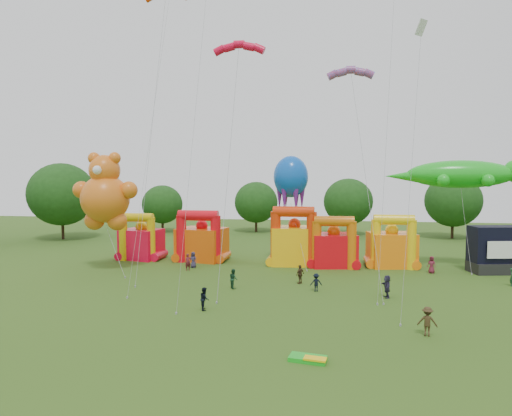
# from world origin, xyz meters

# --- Properties ---
(ground) EXTENTS (160.00, 160.00, 0.00)m
(ground) POSITION_xyz_m (0.00, 0.00, 0.00)
(ground) COLOR #315217
(ground) RESTS_ON ground
(tree_ring) EXTENTS (122.27, 124.36, 12.07)m
(tree_ring) POSITION_xyz_m (-1.17, 0.61, 6.26)
(tree_ring) COLOR #352314
(tree_ring) RESTS_ON ground
(bouncy_castle_0) EXTENTS (5.16, 4.51, 5.66)m
(bouncy_castle_0) POSITION_xyz_m (-17.81, 28.06, 2.17)
(bouncy_castle_0) COLOR red
(bouncy_castle_0) RESTS_ON ground
(bouncy_castle_1) EXTENTS (6.03, 5.22, 6.07)m
(bouncy_castle_1) POSITION_xyz_m (-10.39, 28.36, 2.30)
(bouncy_castle_1) COLOR #DF500C
(bouncy_castle_1) RESTS_ON ground
(bouncy_castle_2) EXTENTS (5.41, 4.48, 6.68)m
(bouncy_castle_2) POSITION_xyz_m (0.67, 27.48, 2.54)
(bouncy_castle_2) COLOR #FFB50D
(bouncy_castle_2) RESTS_ON ground
(bouncy_castle_3) EXTENTS (5.31, 4.51, 5.70)m
(bouncy_castle_3) POSITION_xyz_m (5.06, 27.02, 2.18)
(bouncy_castle_3) COLOR red
(bouncy_castle_3) RESTS_ON ground
(bouncy_castle_4) EXTENTS (5.37, 4.61, 5.87)m
(bouncy_castle_4) POSITION_xyz_m (11.39, 27.88, 2.24)
(bouncy_castle_4) COLOR orange
(bouncy_castle_4) RESTS_ON ground
(stage_trailer) EXTENTS (7.84, 4.19, 4.87)m
(stage_trailer) POSITION_xyz_m (22.76, 26.63, 2.34)
(stage_trailer) COLOR black
(stage_trailer) RESTS_ON ground
(teddy_bear_kite) EXTENTS (7.09, 5.66, 12.58)m
(teddy_bear_kite) POSITION_xyz_m (-18.27, 20.72, 6.75)
(teddy_bear_kite) COLOR orange
(teddy_bear_kite) RESTS_ON ground
(gecko_kite) EXTENTS (14.55, 5.67, 11.83)m
(gecko_kite) POSITION_xyz_m (18.41, 27.84, 9.49)
(gecko_kite) COLOR green
(gecko_kite) RESTS_ON ground
(octopus_kite) EXTENTS (4.19, 6.71, 12.40)m
(octopus_kite) POSITION_xyz_m (0.65, 27.56, 6.69)
(octopus_kite) COLOR blue
(octopus_kite) RESTS_ON ground
(parafoil_kites) EXTENTS (22.67, 10.98, 29.29)m
(parafoil_kites) POSITION_xyz_m (-0.72, 16.25, 11.65)
(parafoil_kites) COLOR red
(parafoil_kites) RESTS_ON ground
(diamond_kites) EXTENTS (23.60, 11.54, 38.54)m
(diamond_kites) POSITION_xyz_m (0.55, 12.75, 15.80)
(diamond_kites) COLOR #C03309
(diamond_kites) RESTS_ON ground
(folded_kite_bundle) EXTENTS (2.14, 1.35, 0.31)m
(folded_kite_bundle) POSITION_xyz_m (3.32, 0.59, 0.14)
(folded_kite_bundle) COLOR green
(folded_kite_bundle) RESTS_ON ground
(spectator_0) EXTENTS (0.96, 0.74, 1.73)m
(spectator_0) POSITION_xyz_m (-10.10, 24.03, 0.87)
(spectator_0) COLOR #2F2944
(spectator_0) RESTS_ON ground
(spectator_1) EXTENTS (0.77, 0.73, 1.78)m
(spectator_1) POSITION_xyz_m (-10.22, 22.51, 0.89)
(spectator_1) COLOR maroon
(spectator_1) RESTS_ON ground
(spectator_2) EXTENTS (1.00, 1.07, 1.75)m
(spectator_2) POSITION_xyz_m (-3.92, 15.69, 0.88)
(spectator_2) COLOR #183C23
(spectator_2) RESTS_ON ground
(spectator_3) EXTENTS (1.12, 0.78, 1.57)m
(spectator_3) POSITION_xyz_m (3.38, 15.72, 0.79)
(spectator_3) COLOR black
(spectator_3) RESTS_ON ground
(spectator_4) EXTENTS (0.97, 1.10, 1.78)m
(spectator_4) POSITION_xyz_m (1.86, 18.36, 0.89)
(spectator_4) COLOR #45301B
(spectator_4) RESTS_ON ground
(spectator_5) EXTENTS (0.75, 1.80, 1.88)m
(spectator_5) POSITION_xyz_m (9.19, 14.52, 0.94)
(spectator_5) COLOR #2B263F
(spectator_5) RESTS_ON ground
(spectator_6) EXTENTS (1.03, 0.94, 1.77)m
(spectator_6) POSITION_xyz_m (14.98, 25.00, 0.89)
(spectator_6) COLOR maroon
(spectator_6) RESTS_ON ground
(spectator_7) EXTENTS (0.63, 0.72, 1.65)m
(spectator_7) POSITION_xyz_m (20.98, 20.38, 0.83)
(spectator_7) COLOR #1B4429
(spectator_7) RESTS_ON ground
(spectator_8) EXTENTS (0.87, 0.98, 1.70)m
(spectator_8) POSITION_xyz_m (-4.74, 8.95, 0.85)
(spectator_8) COLOR black
(spectator_8) RESTS_ON ground
(spectator_9) EXTENTS (1.32, 0.93, 1.85)m
(spectator_9) POSITION_xyz_m (10.50, 5.66, 0.93)
(spectator_9) COLOR #3A2B17
(spectator_9) RESTS_ON ground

